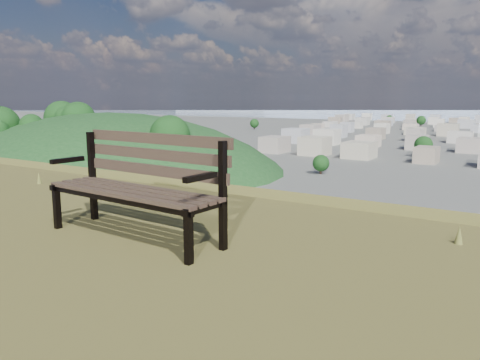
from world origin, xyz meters
The scene contains 2 objects.
park_bench centered at (-0.38, 1.75, 25.59)m, with size 2.02×0.75×1.04m.
green_wooded_hill centered at (-136.42, 123.10, 0.12)m, with size 162.42×129.94×81.21m.
Camera 1 is at (2.95, -1.61, 26.40)m, focal length 35.00 mm.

